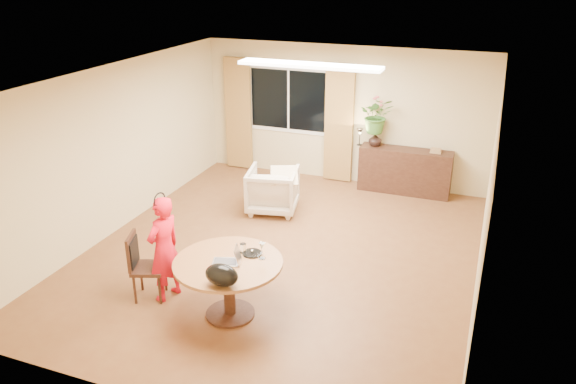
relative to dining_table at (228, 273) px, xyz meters
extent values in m
plane|color=brown|center=(0.02, 1.67, -0.58)|extent=(6.50, 6.50, 0.00)
plane|color=white|center=(0.02, 1.67, 2.02)|extent=(6.50, 6.50, 0.00)
plane|color=#CCBA84|center=(0.02, 4.92, 0.72)|extent=(5.50, 0.00, 5.50)
plane|color=#CCBA84|center=(-2.73, 1.67, 0.72)|extent=(0.00, 6.50, 6.50)
plane|color=#CCBA84|center=(2.77, 1.67, 0.72)|extent=(0.00, 6.50, 6.50)
cube|color=white|center=(-1.08, 4.90, 0.92)|extent=(1.70, 0.02, 1.30)
cube|color=black|center=(-1.08, 4.89, 0.92)|extent=(1.55, 0.01, 1.15)
cube|color=white|center=(-1.08, 4.89, 0.92)|extent=(0.04, 0.01, 1.15)
cube|color=olive|center=(-2.13, 4.82, 0.56)|extent=(0.55, 0.08, 2.25)
cube|color=olive|center=(-0.03, 4.82, 0.56)|extent=(0.55, 0.08, 2.25)
cube|color=white|center=(0.02, 2.87, 1.98)|extent=(2.20, 0.35, 0.05)
cylinder|color=brown|center=(0.00, 0.00, 0.14)|extent=(1.30, 1.30, 0.04)
cylinder|color=black|center=(0.00, 0.00, -0.23)|extent=(0.14, 0.14, 0.70)
cylinder|color=black|center=(0.00, 0.00, -0.57)|extent=(0.60, 0.60, 0.03)
imported|color=red|center=(-0.92, 0.08, 0.11)|extent=(0.57, 0.44, 1.39)
imported|color=#C0B398|center=(-0.67, 3.04, -0.20)|extent=(0.97, 0.99, 0.77)
cube|color=black|center=(1.29, 4.68, -0.17)|extent=(1.67, 0.41, 0.83)
imported|color=black|center=(0.70, 4.68, 0.38)|extent=(0.25, 0.25, 0.25)
imported|color=#275C22|center=(0.71, 4.68, 0.83)|extent=(0.71, 0.66, 0.66)
camera|label=1|loc=(2.70, -5.15, 3.45)|focal=35.00mm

